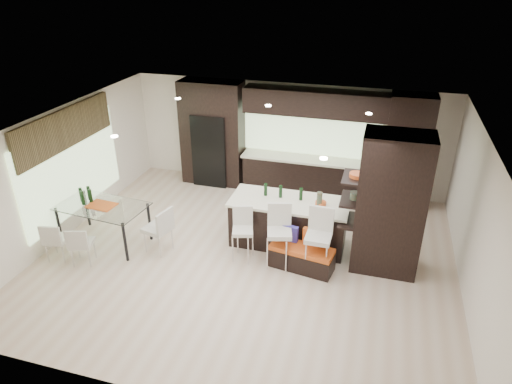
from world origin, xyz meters
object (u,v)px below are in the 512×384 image
(chair_near, at_px, (82,246))
(chair_end, at_px, (158,231))
(kitchen_island, at_px, (289,222))
(dining_table, at_px, (105,224))
(bench, at_px, (302,258))
(stool_right, at_px, (318,249))
(chair_far, at_px, (58,242))
(stool_mid, at_px, (279,243))
(floor_vase, at_px, (318,221))
(stool_left, at_px, (243,240))

(chair_near, relative_size, chair_end, 0.85)
(kitchen_island, bearing_deg, dining_table, -165.31)
(bench, xyz_separation_m, chair_end, (-2.90, -0.21, 0.22))
(kitchen_island, xyz_separation_m, stool_right, (0.73, -0.85, 0.03))
(chair_near, height_order, chair_far, chair_near)
(stool_right, bearing_deg, stool_mid, -179.78)
(stool_mid, height_order, stool_right, stool_right)
(dining_table, bearing_deg, floor_vase, 17.98)
(stool_left, height_order, dining_table, stool_left)
(stool_mid, bearing_deg, chair_far, 177.80)
(floor_vase, distance_m, chair_near, 4.63)
(floor_vase, height_order, chair_end, floor_vase)
(stool_right, bearing_deg, chair_far, -168.50)
(dining_table, bearing_deg, chair_far, -119.77)
(stool_mid, relative_size, floor_vase, 0.79)
(floor_vase, xyz_separation_m, dining_table, (-4.28, -0.95, -0.22))
(bench, xyz_separation_m, floor_vase, (0.17, 0.74, 0.41))
(chair_far, bearing_deg, floor_vase, 9.23)
(stool_left, relative_size, chair_far, 1.15)
(stool_left, distance_m, bench, 1.19)
(floor_vase, bearing_deg, stool_left, -150.58)
(stool_right, height_order, bench, stool_right)
(bench, relative_size, chair_far, 1.59)
(dining_table, height_order, chair_near, dining_table)
(stool_mid, distance_m, dining_table, 3.68)
(stool_left, relative_size, chair_end, 0.98)
(stool_right, bearing_deg, chair_end, -176.45)
(floor_vase, distance_m, chair_far, 5.15)
(stool_left, relative_size, stool_right, 0.84)
(stool_right, height_order, chair_end, stool_right)
(dining_table, height_order, chair_far, dining_table)
(stool_left, distance_m, stool_right, 1.47)
(stool_left, bearing_deg, bench, -15.30)
(dining_table, bearing_deg, bench, 8.34)
(floor_vase, xyz_separation_m, chair_far, (-4.84, -1.74, -0.26))
(stool_left, height_order, chair_end, chair_end)
(stool_right, distance_m, chair_end, 3.20)
(bench, distance_m, floor_vase, 0.87)
(chair_far, bearing_deg, dining_table, 44.23)
(stool_left, bearing_deg, chair_end, 170.61)
(chair_end, bearing_deg, dining_table, 103.54)
(chair_near, bearing_deg, stool_mid, -1.54)
(kitchen_island, height_order, bench, kitchen_island)
(kitchen_island, relative_size, stool_right, 2.28)
(floor_vase, bearing_deg, bench, -102.86)
(floor_vase, height_order, dining_table, floor_vase)
(chair_far, bearing_deg, bench, 1.49)
(stool_left, xyz_separation_m, dining_table, (-2.94, -0.20, -0.01))
(stool_mid, xyz_separation_m, chair_far, (-4.24, -0.95, -0.13))
(floor_vase, relative_size, chair_far, 1.69)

